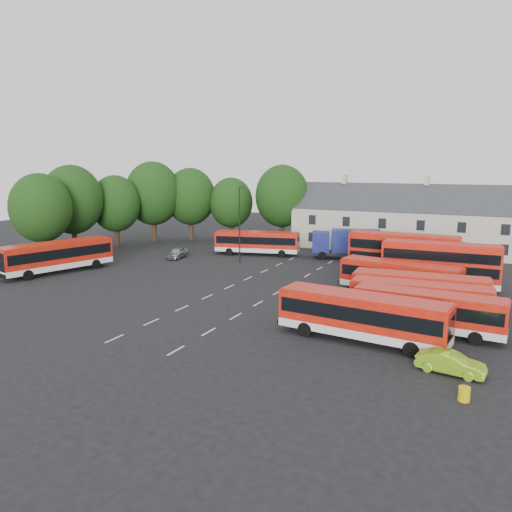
{
  "coord_description": "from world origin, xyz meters",
  "views": [
    {
      "loc": [
        22.62,
        -38.64,
        11.62
      ],
      "look_at": [
        0.38,
        7.08,
        2.2
      ],
      "focal_mm": 35.0,
      "sensor_mm": 36.0,
      "label": 1
    }
  ],
  "objects_px": {
    "bus_dd_south": "(440,262)",
    "bus_row_a": "(362,314)",
    "bus_west": "(57,254)",
    "silver_car": "(177,253)",
    "lime_car": "(451,363)",
    "box_truck": "(347,242)",
    "lamppost": "(240,223)",
    "grit_bin": "(464,394)"
  },
  "relations": [
    {
      "from": "lamppost",
      "to": "box_truck",
      "type": "bearing_deg",
      "value": 37.35
    },
    {
      "from": "bus_row_a",
      "to": "box_truck",
      "type": "distance_m",
      "value": 29.66
    },
    {
      "from": "lime_car",
      "to": "lamppost",
      "type": "distance_m",
      "value": 34.64
    },
    {
      "from": "bus_dd_south",
      "to": "lime_car",
      "type": "xyz_separation_m",
      "value": [
        2.82,
        -20.47,
        -1.86
      ]
    },
    {
      "from": "box_truck",
      "to": "lamppost",
      "type": "xyz_separation_m",
      "value": [
        -10.7,
        -8.17,
        2.79
      ]
    },
    {
      "from": "bus_dd_south",
      "to": "bus_west",
      "type": "xyz_separation_m",
      "value": [
        -37.89,
        -10.87,
        -0.45
      ]
    },
    {
      "from": "box_truck",
      "to": "lime_car",
      "type": "xyz_separation_m",
      "value": [
        14.81,
        -31.22,
        -1.42
      ]
    },
    {
      "from": "bus_west",
      "to": "lime_car",
      "type": "xyz_separation_m",
      "value": [
        40.71,
        -9.59,
        -1.41
      ]
    },
    {
      "from": "silver_car",
      "to": "lime_car",
      "type": "height_order",
      "value": "silver_car"
    },
    {
      "from": "bus_row_a",
      "to": "grit_bin",
      "type": "xyz_separation_m",
      "value": [
        6.73,
        -6.19,
        -1.54
      ]
    },
    {
      "from": "bus_west",
      "to": "silver_car",
      "type": "xyz_separation_m",
      "value": [
        6.79,
        12.65,
        -1.36
      ]
    },
    {
      "from": "silver_car",
      "to": "lime_car",
      "type": "relative_size",
      "value": 1.04
    },
    {
      "from": "silver_car",
      "to": "lime_car",
      "type": "distance_m",
      "value": 40.56
    },
    {
      "from": "bus_dd_south",
      "to": "bus_row_a",
      "type": "bearing_deg",
      "value": -101.26
    },
    {
      "from": "grit_bin",
      "to": "box_truck",
      "type": "bearing_deg",
      "value": 114.53
    },
    {
      "from": "bus_dd_south",
      "to": "grit_bin",
      "type": "xyz_separation_m",
      "value": [
        3.74,
        -23.7,
        -2.11
      ]
    },
    {
      "from": "bus_dd_south",
      "to": "bus_west",
      "type": "height_order",
      "value": "bus_dd_south"
    },
    {
      "from": "silver_car",
      "to": "grit_bin",
      "type": "distance_m",
      "value": 43.16
    },
    {
      "from": "bus_dd_south",
      "to": "lime_car",
      "type": "height_order",
      "value": "bus_dd_south"
    },
    {
      "from": "bus_west",
      "to": "lamppost",
      "type": "relative_size",
      "value": 1.35
    },
    {
      "from": "bus_row_a",
      "to": "bus_dd_south",
      "type": "bearing_deg",
      "value": 86.03
    },
    {
      "from": "lamppost",
      "to": "silver_car",
      "type": "bearing_deg",
      "value": -174.56
    },
    {
      "from": "bus_dd_south",
      "to": "lamppost",
      "type": "bearing_deg",
      "value": 171.94
    },
    {
      "from": "bus_row_a",
      "to": "lamppost",
      "type": "height_order",
      "value": "lamppost"
    },
    {
      "from": "box_truck",
      "to": "bus_west",
      "type": "bearing_deg",
      "value": -158.84
    },
    {
      "from": "bus_west",
      "to": "lamppost",
      "type": "height_order",
      "value": "lamppost"
    },
    {
      "from": "lime_car",
      "to": "box_truck",
      "type": "bearing_deg",
      "value": 32.96
    },
    {
      "from": "box_truck",
      "to": "silver_car",
      "type": "relative_size",
      "value": 2.22
    },
    {
      "from": "bus_row_a",
      "to": "bus_west",
      "type": "xyz_separation_m",
      "value": [
        -34.9,
        6.64,
        0.12
      ]
    },
    {
      "from": "lime_car",
      "to": "grit_bin",
      "type": "distance_m",
      "value": 3.37
    },
    {
      "from": "bus_west",
      "to": "lime_car",
      "type": "bearing_deg",
      "value": -87.29
    },
    {
      "from": "bus_west",
      "to": "lime_car",
      "type": "height_order",
      "value": "bus_west"
    },
    {
      "from": "bus_dd_south",
      "to": "grit_bin",
      "type": "bearing_deg",
      "value": -82.62
    },
    {
      "from": "grit_bin",
      "to": "bus_dd_south",
      "type": "bearing_deg",
      "value": 98.96
    },
    {
      "from": "bus_dd_south",
      "to": "bus_west",
      "type": "relative_size",
      "value": 0.87
    },
    {
      "from": "bus_row_a",
      "to": "silver_car",
      "type": "xyz_separation_m",
      "value": [
        -28.11,
        19.3,
        -1.24
      ]
    },
    {
      "from": "bus_dd_south",
      "to": "bus_west",
      "type": "distance_m",
      "value": 39.42
    },
    {
      "from": "bus_row_a",
      "to": "silver_car",
      "type": "bearing_deg",
      "value": 151.26
    },
    {
      "from": "lime_car",
      "to": "silver_car",
      "type": "bearing_deg",
      "value": 64.33
    },
    {
      "from": "bus_row_a",
      "to": "grit_bin",
      "type": "bearing_deg",
      "value": -36.88
    },
    {
      "from": "bus_row_a",
      "to": "box_truck",
      "type": "bearing_deg",
      "value": 113.38
    },
    {
      "from": "silver_car",
      "to": "grit_bin",
      "type": "bearing_deg",
      "value": -46.75
    }
  ]
}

